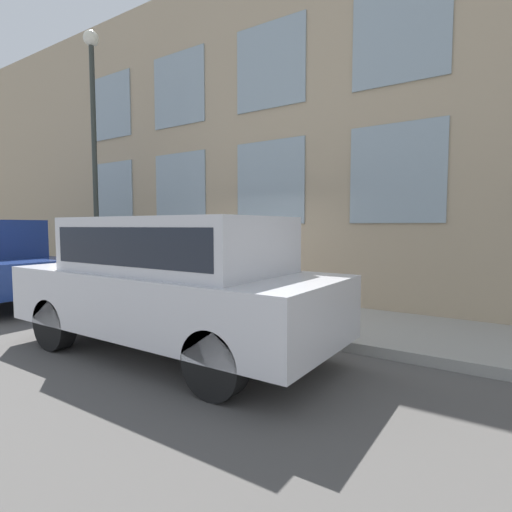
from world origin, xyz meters
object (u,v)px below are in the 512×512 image
Objects in this scene: person at (285,276)px; parked_truck_silver_near at (172,277)px; fire_hydrant at (228,289)px; street_lamp at (94,134)px.

person is 0.25× the size of parked_truck_silver_near.
street_lamp is (0.36, 4.36, 3.38)m from fire_hydrant.
street_lamp reaches higher than fire_hydrant.
parked_truck_silver_near is (-2.35, 0.42, 0.20)m from person.
person is at bearing -10.17° from parked_truck_silver_near.
person reaches higher than fire_hydrant.
person is at bearing -88.31° from street_lamp.
fire_hydrant is at bearing -94.73° from street_lamp.
person is 0.19× the size of street_lamp.
person is (0.52, -0.89, 0.26)m from fire_hydrant.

